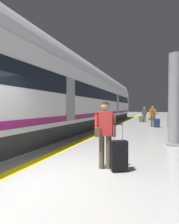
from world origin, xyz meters
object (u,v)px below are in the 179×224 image
object	(u,v)px
suitcase_near	(141,119)
waste_bin	(171,122)
high_speed_train	(83,95)
platform_pillar	(174,102)
suitcase_mid	(157,123)
passenger_far	(153,112)
passenger_near	(144,113)
rolling_suitcase_foreground	(119,155)
duffel_bag_far	(150,119)
passenger_mid	(153,114)
traveller_foreground	(105,130)

from	to	relation	value
suitcase_near	waste_bin	bearing A→B (deg)	-61.39
high_speed_train	platform_pillar	world-z (taller)	high_speed_train
high_speed_train	suitcase_mid	distance (m)	6.01
platform_pillar	waste_bin	size ratio (longest dim) A/B	3.96
passenger_far	platform_pillar	distance (m)	14.99
passenger_near	rolling_suitcase_foreground	bearing A→B (deg)	-88.96
suitcase_near	duffel_bag_far	xyz separation A→B (m)	(0.78, 3.44, -0.18)
high_speed_train	rolling_suitcase_foreground	bearing A→B (deg)	-62.55
duffel_bag_far	waste_bin	distance (m)	8.15
high_speed_train	passenger_far	size ratio (longest dim) A/B	20.50
suitcase_mid	duffel_bag_far	size ratio (longest dim) A/B	2.39
high_speed_train	suitcase_mid	world-z (taller)	high_speed_train
passenger_near	suitcase_mid	world-z (taller)	passenger_near
rolling_suitcase_foreground	passenger_far	size ratio (longest dim) A/B	0.69
high_speed_train	duffel_bag_far	world-z (taller)	high_speed_train
passenger_mid	suitcase_mid	xyz separation A→B (m)	(0.33, -0.19, -0.63)
waste_bin	rolling_suitcase_foreground	bearing A→B (deg)	-100.30
passenger_near	platform_pillar	bearing A→B (deg)	-81.32
duffel_bag_far	waste_bin	xyz separation A→B (m)	(1.69, -7.97, 0.30)
rolling_suitcase_foreground	passenger_mid	world-z (taller)	passenger_mid
rolling_suitcase_foreground	suitcase_near	world-z (taller)	rolling_suitcase_foreground
rolling_suitcase_foreground	suitcase_mid	world-z (taller)	rolling_suitcase_foreground
waste_bin	passenger_far	bearing A→B (deg)	99.44
suitcase_near	suitcase_mid	bearing A→B (deg)	-72.04
passenger_mid	platform_pillar	distance (m)	6.82
passenger_far	passenger_mid	bearing A→B (deg)	-89.32
duffel_bag_far	traveller_foreground	bearing A→B (deg)	-91.72
traveller_foreground	suitcase_mid	bearing A→B (deg)	82.67
suitcase_mid	platform_pillar	world-z (taller)	platform_pillar
traveller_foreground	waste_bin	size ratio (longest dim) A/B	1.80
passenger_near	platform_pillar	xyz separation A→B (m)	(1.75, -11.48, 0.76)
passenger_far	high_speed_train	bearing A→B (deg)	-116.83
rolling_suitcase_foreground	traveller_foreground	bearing A→B (deg)	167.74
traveller_foreground	passenger_far	distance (m)	18.45
high_speed_train	platform_pillar	bearing A→B (deg)	-40.34
waste_bin	passenger_near	bearing A→B (deg)	114.23
passenger_far	platform_pillar	bearing A→B (deg)	-86.26
duffel_bag_far	platform_pillar	distance (m)	14.83
passenger_far	waste_bin	size ratio (longest dim) A/B	1.76
suitcase_mid	suitcase_near	bearing A→B (deg)	107.96
rolling_suitcase_foreground	platform_pillar	distance (m)	4.09
suitcase_near	high_speed_train	bearing A→B (deg)	-122.19
suitcase_near	platform_pillar	world-z (taller)	platform_pillar
passenger_near	passenger_far	size ratio (longest dim) A/B	1.02
suitcase_near	suitcase_mid	size ratio (longest dim) A/B	0.57
passenger_far	platform_pillar	size ratio (longest dim) A/B	0.45
passenger_far	passenger_near	bearing A→B (deg)	-102.66
suitcase_mid	waste_bin	bearing A→B (deg)	10.80
high_speed_train	platform_pillar	xyz separation A→B (m)	(5.97, -5.07, -0.78)
high_speed_train	waste_bin	size ratio (longest dim) A/B	36.13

